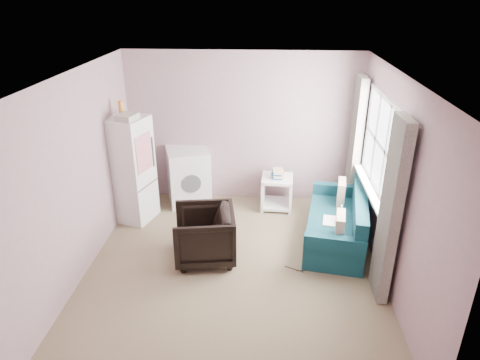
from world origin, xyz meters
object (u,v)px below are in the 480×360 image
object	(u,v)px
fridge	(131,169)
side_table	(277,190)
sofa	(339,225)
armchair	(204,232)
washing_machine	(189,175)

from	to	relation	value
fridge	side_table	size ratio (longest dim) A/B	2.76
side_table	sofa	distance (m)	1.33
armchair	fridge	xyz separation A→B (m)	(-1.26, 1.05, 0.44)
washing_machine	sofa	size ratio (longest dim) A/B	0.52
armchair	washing_machine	world-z (taller)	washing_machine
armchair	fridge	distance (m)	1.70
fridge	washing_machine	world-z (taller)	fridge
washing_machine	sofa	distance (m)	2.63
armchair	side_table	world-z (taller)	armchair
fridge	side_table	distance (m)	2.36
sofa	armchair	bearing A→B (deg)	-154.59
armchair	side_table	bearing A→B (deg)	138.52
fridge	sofa	world-z (taller)	fridge
side_table	fridge	bearing A→B (deg)	-167.92
armchair	side_table	size ratio (longest dim) A/B	1.18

